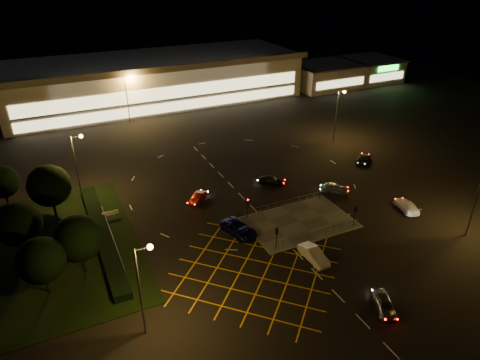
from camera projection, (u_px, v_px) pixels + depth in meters
name	position (u px, v px, depth m)	size (l,w,h in m)	color
ground	(279.00, 219.00, 59.54)	(180.00, 180.00, 0.00)	black
pedestrian_island	(299.00, 222.00, 58.68)	(14.00, 9.00, 0.12)	#4C4944
grass_verge	(62.00, 247.00, 53.62)	(18.00, 30.00, 0.08)	black
hedge	(102.00, 234.00, 55.32)	(2.00, 26.00, 1.00)	black
supermarket	(155.00, 79.00, 106.61)	(72.00, 26.50, 10.50)	beige
retail_unit_a	(325.00, 75.00, 118.79)	(18.80, 14.80, 6.35)	beige
retail_unit_b	(370.00, 69.00, 124.89)	(14.80, 14.80, 6.35)	beige
streetlight_sw	(143.00, 278.00, 38.67)	(1.78, 0.56, 10.03)	slate
streetlight_nw	(78.00, 158.00, 61.89)	(1.78, 0.56, 10.03)	slate
streetlight_ne	(339.00, 109.00, 81.83)	(1.78, 0.56, 10.03)	slate
streetlight_far_left	(128.00, 93.00, 91.22)	(1.78, 0.56, 10.03)	slate
streetlight_far_right	(285.00, 72.00, 108.11)	(1.78, 0.56, 10.03)	slate
signal_sw	(277.00, 234.00, 52.13)	(0.28, 0.30, 3.15)	black
signal_se	(355.00, 212.00, 56.71)	(0.28, 0.30, 3.15)	black
signal_nw	(247.00, 204.00, 58.51)	(0.28, 0.30, 3.15)	black
signal_ne	(320.00, 186.00, 63.10)	(0.28, 0.30, 3.15)	black
tree_a	(41.00, 261.00, 44.47)	(5.04, 5.04, 6.86)	black
tree_b	(18.00, 224.00, 49.96)	(5.40, 5.40, 7.35)	black
tree_c	(49.00, 186.00, 57.74)	(5.76, 5.76, 7.84)	black
tree_d	(2.00, 182.00, 60.67)	(4.68, 4.68, 6.37)	black
tree_e	(78.00, 238.00, 47.45)	(5.40, 5.40, 7.35)	black
car_near_silver	(385.00, 304.00, 43.95)	(1.67, 4.14, 1.41)	#9D9FA4
car_queue_white	(314.00, 255.00, 51.09)	(1.63, 4.68, 1.54)	silver
car_left_blue	(239.00, 229.00, 55.98)	(2.60, 5.63, 1.57)	#0C1148
car_far_dkgrey	(271.00, 180.00, 68.46)	(1.73, 4.26, 1.24)	black
car_right_silver	(334.00, 188.00, 66.00)	(1.77, 4.39, 1.50)	silver
car_circ_red	(198.00, 197.00, 63.59)	(1.29, 3.70, 1.22)	maroon
car_east_grey	(363.00, 159.00, 75.84)	(2.07, 4.49, 1.25)	black
car_approach_white	(407.00, 206.00, 61.35)	(1.94, 4.77, 1.38)	white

